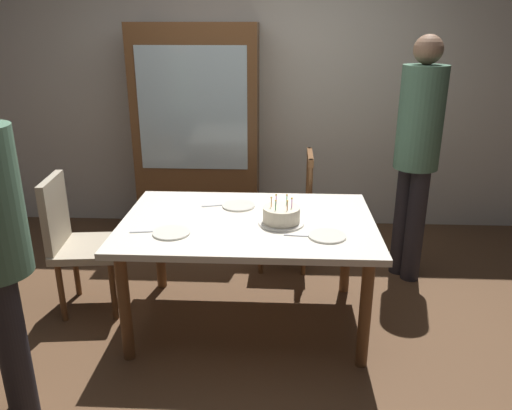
{
  "coord_description": "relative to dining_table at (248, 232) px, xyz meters",
  "views": [
    {
      "loc": [
        0.19,
        -2.89,
        1.88
      ],
      "look_at": [
        0.05,
        0.0,
        0.83
      ],
      "focal_mm": 34.98,
      "sensor_mm": 36.0,
      "label": 1
    }
  ],
  "objects": [
    {
      "name": "person_guest",
      "position": [
        1.19,
        0.71,
        0.4
      ],
      "size": [
        0.32,
        0.32,
        1.82
      ],
      "color": "#262328",
      "rests_on": "ground"
    },
    {
      "name": "plate_near_guest",
      "position": [
        0.47,
        -0.24,
        0.09
      ],
      "size": [
        0.22,
        0.22,
        0.01
      ],
      "primitive_type": "cylinder",
      "color": "silver",
      "rests_on": "dining_table"
    },
    {
      "name": "dining_table",
      "position": [
        0.0,
        0.0,
        0.0
      ],
      "size": [
        1.58,
        1.07,
        0.73
      ],
      "color": "silver",
      "rests_on": "ground"
    },
    {
      "name": "fork_near_guest",
      "position": [
        0.31,
        -0.24,
        0.08
      ],
      "size": [
        0.18,
        0.03,
        0.01
      ],
      "primitive_type": "cube",
      "rotation": [
        0.0,
        0.0,
        -0.09
      ],
      "color": "silver",
      "rests_on": "dining_table"
    },
    {
      "name": "ground",
      "position": [
        0.0,
        0.0,
        -0.65
      ],
      "size": [
        6.4,
        6.4,
        0.0
      ],
      "primitive_type": "plane",
      "color": "brown"
    },
    {
      "name": "china_cabinet",
      "position": [
        -0.56,
        1.56,
        0.3
      ],
      "size": [
        1.1,
        0.45,
        1.9
      ],
      "color": "brown",
      "rests_on": "ground"
    },
    {
      "name": "birthday_cake",
      "position": [
        0.21,
        -0.06,
        0.13
      ],
      "size": [
        0.28,
        0.28,
        0.17
      ],
      "color": "silver",
      "rests_on": "dining_table"
    },
    {
      "name": "plate_far_side",
      "position": [
        -0.08,
        0.24,
        0.09
      ],
      "size": [
        0.22,
        0.22,
        0.01
      ],
      "primitive_type": "cylinder",
      "color": "silver",
      "rests_on": "dining_table"
    },
    {
      "name": "fork_near_celebrant",
      "position": [
        -0.59,
        -0.22,
        0.08
      ],
      "size": [
        0.18,
        0.04,
        0.01
      ],
      "primitive_type": "cube",
      "rotation": [
        0.0,
        0.0,
        0.16
      ],
      "color": "silver",
      "rests_on": "dining_table"
    },
    {
      "name": "back_wall",
      "position": [
        0.0,
        1.85,
        0.65
      ],
      "size": [
        6.4,
        0.1,
        2.6
      ],
      "primitive_type": "cube",
      "color": "silver",
      "rests_on": "ground"
    },
    {
      "name": "chair_spindle_back",
      "position": [
        0.26,
        0.85,
        -0.19
      ],
      "size": [
        0.45,
        0.45,
        0.95
      ],
      "color": "tan",
      "rests_on": "ground"
    },
    {
      "name": "plate_near_celebrant",
      "position": [
        -0.43,
        -0.24,
        0.09
      ],
      "size": [
        0.22,
        0.22,
        0.01
      ],
      "primitive_type": "cylinder",
      "color": "silver",
      "rests_on": "dining_table"
    },
    {
      "name": "chair_upholstered",
      "position": [
        -1.18,
        0.12,
        -0.12
      ],
      "size": [
        0.49,
        0.48,
        0.95
      ],
      "color": "tan",
      "rests_on": "ground"
    },
    {
      "name": "fork_far_side",
      "position": [
        -0.24,
        0.24,
        0.08
      ],
      "size": [
        0.18,
        0.06,
        0.01
      ],
      "primitive_type": "cube",
      "rotation": [
        0.0,
        0.0,
        0.25
      ],
      "color": "silver",
      "rests_on": "dining_table"
    }
  ]
}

